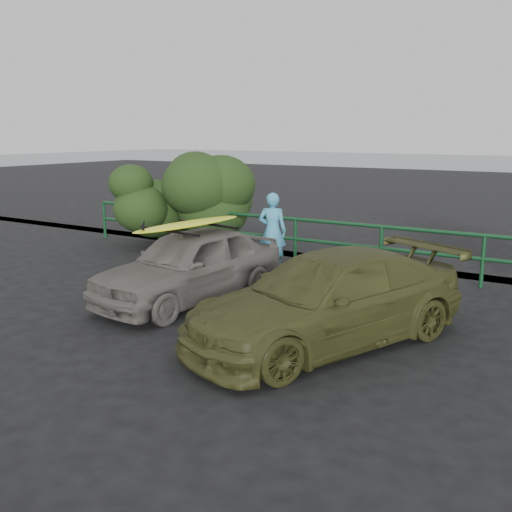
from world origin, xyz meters
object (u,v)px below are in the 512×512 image
at_px(olive_vehicle, 327,300).
at_px(man, 272,231).
at_px(surfboard, 189,224).
at_px(sedan, 190,265).
at_px(guardrail, 336,245).

xyz_separation_m(olive_vehicle, man, (-2.87, 3.47, 0.20)).
bearing_deg(man, surfboard, 70.88).
xyz_separation_m(sedan, man, (0.04, 2.81, 0.19)).
bearing_deg(olive_vehicle, guardrail, 136.22).
distance_m(olive_vehicle, surfboard, 3.07).
bearing_deg(sedan, man, 96.72).
bearing_deg(man, olive_vehicle, 111.25).
xyz_separation_m(sedan, olive_vehicle, (2.91, -0.66, -0.01)).
xyz_separation_m(guardrail, sedan, (-1.20, -3.57, 0.12)).
bearing_deg(surfboard, guardrail, 79.03).
xyz_separation_m(guardrail, surfboard, (-1.20, -3.57, 0.84)).
height_order(olive_vehicle, man, man).
distance_m(guardrail, olive_vehicle, 4.57).
bearing_deg(guardrail, man, -146.41).
bearing_deg(man, sedan, 70.88).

